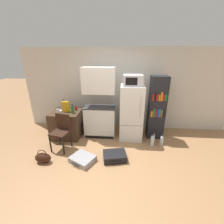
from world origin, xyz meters
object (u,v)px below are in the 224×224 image
at_px(bookshelf, 157,108).
at_px(bottle_blue_soda, 64,105).
at_px(bottle_clear_short, 58,111).
at_px(bowl, 60,111).
at_px(suitcase_small_flat, 83,159).
at_px(microwave, 133,80).
at_px(bottle_ketchup_red, 76,108).
at_px(bottle_wine_dark, 65,106).
at_px(refrigerator, 131,113).
at_px(cereal_box, 66,107).
at_px(suitcase_large_flat, 115,156).
at_px(side_table, 67,124).
at_px(water_bottle_back, 153,138).
at_px(kitchen_hutch, 100,106).
at_px(handbag, 43,158).
at_px(bottle_green_tall, 73,109).
at_px(chair, 62,128).
at_px(water_bottle_front, 162,140).
at_px(water_bottle_middle, 152,141).

bearing_deg(bookshelf, bottle_blue_soda, 178.68).
relative_size(bottle_clear_short, bowl, 1.35).
bearing_deg(suitcase_small_flat, microwave, 74.92).
bearing_deg(microwave, suitcase_small_flat, -133.26).
xyz_separation_m(bottle_ketchup_red, bottle_wine_dark, (-0.33, -0.01, 0.06)).
distance_m(refrigerator, bottle_blue_soda, 2.02).
distance_m(cereal_box, suitcase_large_flat, 1.95).
xyz_separation_m(side_table, bottle_ketchup_red, (0.26, 0.13, 0.45)).
height_order(microwave, water_bottle_back, microwave).
height_order(side_table, suitcase_small_flat, side_table).
bearing_deg(suitcase_large_flat, bottle_clear_short, 141.96).
bearing_deg(bottle_clear_short, bottle_blue_soda, 92.16).
bearing_deg(suitcase_large_flat, microwave, 57.82).
relative_size(kitchen_hutch, suitcase_small_flat, 3.07).
bearing_deg(handbag, cereal_box, 82.72).
distance_m(bowl, cereal_box, 0.23).
relative_size(bottle_wine_dark, suitcase_small_flat, 0.44).
height_order(microwave, suitcase_small_flat, microwave).
relative_size(kitchen_hutch, bowl, 14.58).
height_order(bottle_green_tall, chair, bottle_green_tall).
xyz_separation_m(bookshelf, suitcase_small_flat, (-1.83, -1.31, -0.83)).
bearing_deg(microwave, cereal_box, -177.86).
bearing_deg(bottle_green_tall, bottle_clear_short, -163.44).
bearing_deg(water_bottle_front, cereal_box, 174.50).
relative_size(bottle_green_tall, bowl, 1.84).
height_order(bottle_ketchup_red, water_bottle_middle, bottle_ketchup_red).
xyz_separation_m(bowl, water_bottle_middle, (2.61, -0.31, -0.65)).
height_order(refrigerator, water_bottle_front, refrigerator).
xyz_separation_m(microwave, bottle_green_tall, (-1.63, -0.15, -0.80)).
bearing_deg(bowl, side_table, 10.85).
xyz_separation_m(bottle_green_tall, water_bottle_middle, (2.20, -0.25, -0.74)).
relative_size(bottle_clear_short, water_bottle_back, 0.59).
relative_size(kitchen_hutch, refrigerator, 1.29).
height_order(bottle_blue_soda, water_bottle_front, bottle_blue_soda).
bearing_deg(cereal_box, bottle_ketchup_red, 30.97).
bearing_deg(water_bottle_front, suitcase_small_flat, -156.21).
xyz_separation_m(bottle_ketchup_red, water_bottle_front, (2.45, -0.40, -0.71)).
bearing_deg(side_table, chair, -80.58).
bearing_deg(bookshelf, bottle_green_tall, -173.40).
bearing_deg(suitcase_small_flat, handbag, -145.03).
distance_m(chair, water_bottle_back, 2.46).
bearing_deg(chair, bottle_wine_dark, 114.77).
xyz_separation_m(microwave, bottle_blue_soda, (-2.01, 0.18, -0.79)).
relative_size(bookshelf, suitcase_large_flat, 3.00).
xyz_separation_m(chair, water_bottle_back, (2.39, 0.42, -0.42)).
height_order(bottle_blue_soda, cereal_box, cereal_box).
xyz_separation_m(bottle_clear_short, bottle_green_tall, (0.37, 0.11, 0.03)).
relative_size(bottle_wine_dark, handbag, 0.80).
bearing_deg(side_table, bottle_wine_dark, 117.92).
distance_m(bottle_clear_short, bottle_wine_dark, 0.33).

